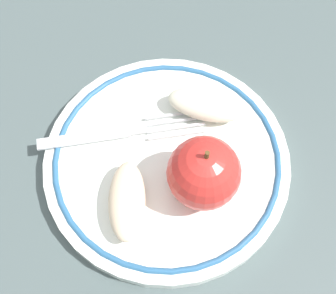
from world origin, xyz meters
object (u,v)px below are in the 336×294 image
object	(u,v)px
plate	(168,160)
fork	(117,133)
apple_slice_back	(203,104)
apple_red_whole	(204,173)
apple_slice_front	(127,201)

from	to	relation	value
plate	fork	distance (m)	0.06
apple_slice_back	fork	xyz separation A→B (m)	(-0.06, -0.07, -0.01)
apple_slice_back	plate	bearing A→B (deg)	71.05
plate	apple_red_whole	xyz separation A→B (m)	(0.05, -0.01, 0.04)
apple_red_whole	fork	size ratio (longest dim) A/B	0.54
apple_red_whole	apple_slice_back	world-z (taller)	apple_red_whole
apple_red_whole	fork	bearing A→B (deg)	176.90
plate	fork	world-z (taller)	fork
fork	apple_red_whole	bearing A→B (deg)	-44.08
apple_slice_front	apple_slice_back	distance (m)	0.13
fork	apple_slice_back	bearing A→B (deg)	8.25
apple_slice_front	apple_slice_back	size ratio (longest dim) A/B	1.00
plate	apple_slice_front	bearing A→B (deg)	-94.76
apple_red_whole	apple_slice_back	distance (m)	0.09
apple_red_whole	fork	world-z (taller)	apple_red_whole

